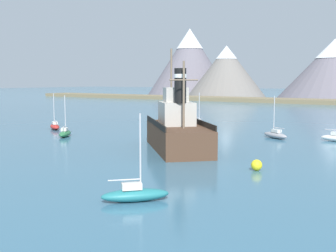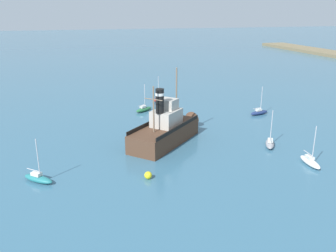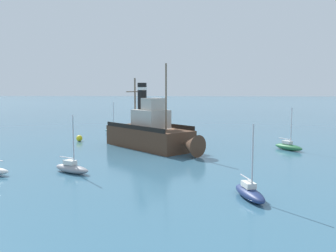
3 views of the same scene
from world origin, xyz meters
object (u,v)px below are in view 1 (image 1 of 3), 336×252
object	(u,v)px
old_tugboat	(176,130)
sailboat_navy	(199,123)
sailboat_teal	(135,194)
mooring_buoy	(257,165)
sailboat_green	(65,133)
sailboat_grey	(275,135)
sailboat_red	(55,126)

from	to	relation	value
old_tugboat	sailboat_navy	size ratio (longest dim) A/B	2.58
sailboat_teal	mooring_buoy	bearing A→B (deg)	77.77
old_tugboat	sailboat_green	bearing A→B (deg)	179.43
sailboat_navy	sailboat_grey	bearing A→B (deg)	-24.14
sailboat_grey	sailboat_navy	bearing A→B (deg)	155.86
sailboat_teal	sailboat_navy	world-z (taller)	same
sailboat_red	mooring_buoy	xyz separation A→B (m)	(33.28, -9.53, -0.01)
sailboat_teal	mooring_buoy	world-z (taller)	sailboat_teal
sailboat_teal	sailboat_red	world-z (taller)	same
sailboat_red	sailboat_navy	bearing A→B (deg)	45.27
mooring_buoy	sailboat_red	bearing A→B (deg)	164.02
sailboat_teal	sailboat_grey	bearing A→B (deg)	95.04
sailboat_teal	sailboat_navy	size ratio (longest dim) A/B	1.00
old_tugboat	sailboat_grey	bearing A→B (deg)	67.35
old_tugboat	sailboat_teal	bearing A→B (deg)	-64.14
sailboat_red	mooring_buoy	bearing A→B (deg)	-15.98
sailboat_teal	sailboat_grey	size ratio (longest dim) A/B	1.00
sailboat_navy	sailboat_red	bearing A→B (deg)	-134.73
old_tugboat	mooring_buoy	world-z (taller)	old_tugboat
sailboat_red	sailboat_grey	distance (m)	29.44
old_tugboat	sailboat_teal	size ratio (longest dim) A/B	2.58
sailboat_teal	mooring_buoy	xyz separation A→B (m)	(2.46, 11.37, -0.01)
sailboat_green	old_tugboat	bearing A→B (deg)	-0.57
old_tugboat	sailboat_red	size ratio (longest dim) A/B	2.58
sailboat_teal	sailboat_red	size ratio (longest dim) A/B	1.00
sailboat_red	sailboat_grey	world-z (taller)	same
sailboat_navy	mooring_buoy	xyz separation A→B (m)	(18.91, -24.04, -0.01)
old_tugboat	sailboat_red	distance (m)	23.38
sailboat_red	sailboat_navy	xyz separation A→B (m)	(14.37, 14.51, 0.00)
sailboat_red	old_tugboat	bearing A→B (deg)	-11.22
sailboat_grey	sailboat_green	distance (m)	24.82
sailboat_grey	mooring_buoy	xyz separation A→B (m)	(5.04, -17.82, -0.01)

